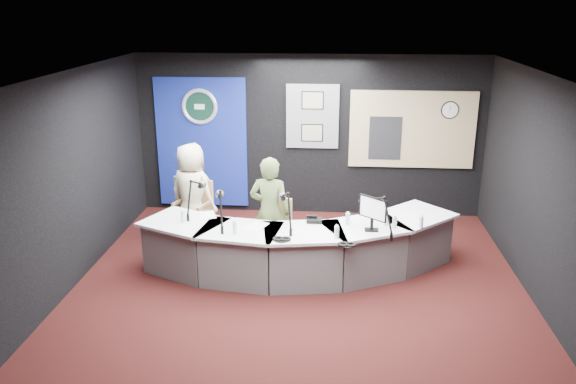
# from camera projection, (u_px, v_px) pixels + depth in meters

# --- Properties ---
(ground) EXTENTS (6.00, 6.00, 0.00)m
(ground) POSITION_uv_depth(u_px,v_px,m) (298.00, 290.00, 7.63)
(ground) COLOR black
(ground) RESTS_ON ground
(ceiling) EXTENTS (6.00, 6.00, 0.02)m
(ceiling) POSITION_uv_depth(u_px,v_px,m) (300.00, 76.00, 6.75)
(ceiling) COLOR silver
(ceiling) RESTS_ON ground
(wall_back) EXTENTS (6.00, 0.02, 2.80)m
(wall_back) POSITION_uv_depth(u_px,v_px,m) (309.00, 136.00, 10.03)
(wall_back) COLOR black
(wall_back) RESTS_ON ground
(wall_front) EXTENTS (6.00, 0.02, 2.80)m
(wall_front) POSITION_uv_depth(u_px,v_px,m) (275.00, 314.00, 4.35)
(wall_front) COLOR black
(wall_front) RESTS_ON ground
(wall_left) EXTENTS (0.02, 6.00, 2.80)m
(wall_left) POSITION_uv_depth(u_px,v_px,m) (66.00, 184.00, 7.41)
(wall_left) COLOR black
(wall_left) RESTS_ON ground
(wall_right) EXTENTS (0.02, 6.00, 2.80)m
(wall_right) POSITION_uv_depth(u_px,v_px,m) (547.00, 196.00, 6.96)
(wall_right) COLOR black
(wall_right) RESTS_ON ground
(broadcast_desk) EXTENTS (4.50, 1.90, 0.75)m
(broadcast_desk) POSITION_uv_depth(u_px,v_px,m) (297.00, 247.00, 8.04)
(broadcast_desk) COLOR silver
(broadcast_desk) RESTS_ON ground
(backdrop_panel) EXTENTS (1.60, 0.05, 2.30)m
(backdrop_panel) POSITION_uv_depth(u_px,v_px,m) (202.00, 143.00, 10.19)
(backdrop_panel) COLOR navy
(backdrop_panel) RESTS_ON wall_back
(agency_seal) EXTENTS (0.63, 0.07, 0.63)m
(agency_seal) POSITION_uv_depth(u_px,v_px,m) (199.00, 107.00, 9.94)
(agency_seal) COLOR silver
(agency_seal) RESTS_ON backdrop_panel
(seal_center) EXTENTS (0.48, 0.01, 0.48)m
(seal_center) POSITION_uv_depth(u_px,v_px,m) (200.00, 107.00, 9.95)
(seal_center) COLOR black
(seal_center) RESTS_ON backdrop_panel
(pinboard) EXTENTS (0.90, 0.04, 1.10)m
(pinboard) POSITION_uv_depth(u_px,v_px,m) (312.00, 117.00, 9.88)
(pinboard) COLOR slate
(pinboard) RESTS_ON wall_back
(framed_photo_upper) EXTENTS (0.34, 0.02, 0.27)m
(framed_photo_upper) POSITION_uv_depth(u_px,v_px,m) (313.00, 100.00, 9.77)
(framed_photo_upper) COLOR gray
(framed_photo_upper) RESTS_ON pinboard
(framed_photo_lower) EXTENTS (0.34, 0.02, 0.27)m
(framed_photo_lower) POSITION_uv_depth(u_px,v_px,m) (312.00, 133.00, 9.94)
(framed_photo_lower) COLOR gray
(framed_photo_lower) RESTS_ON pinboard
(booth_window_frame) EXTENTS (2.12, 0.06, 1.32)m
(booth_window_frame) POSITION_uv_depth(u_px,v_px,m) (412.00, 130.00, 9.82)
(booth_window_frame) COLOR tan
(booth_window_frame) RESTS_ON wall_back
(booth_glow) EXTENTS (2.00, 0.02, 1.20)m
(booth_glow) POSITION_uv_depth(u_px,v_px,m) (412.00, 130.00, 9.81)
(booth_glow) COLOR #D3B485
(booth_glow) RESTS_ON booth_window_frame
(equipment_rack) EXTENTS (0.55, 0.02, 0.75)m
(equipment_rack) POSITION_uv_depth(u_px,v_px,m) (385.00, 138.00, 9.87)
(equipment_rack) COLOR black
(equipment_rack) RESTS_ON booth_window_frame
(wall_clock) EXTENTS (0.28, 0.01, 0.28)m
(wall_clock) POSITION_uv_depth(u_px,v_px,m) (450.00, 110.00, 9.64)
(wall_clock) COLOR white
(wall_clock) RESTS_ON booth_window_frame
(armchair_left) EXTENTS (0.71, 0.71, 0.99)m
(armchair_left) POSITION_uv_depth(u_px,v_px,m) (193.00, 211.00, 9.08)
(armchair_left) COLOR #A8754C
(armchair_left) RESTS_ON ground
(armchair_right) EXTENTS (0.74, 0.74, 1.04)m
(armchair_right) POSITION_uv_depth(u_px,v_px,m) (270.00, 231.00, 8.24)
(armchair_right) COLOR #A8754C
(armchair_right) RESTS_ON ground
(draped_jacket) EXTENTS (0.50, 0.26, 0.70)m
(draped_jacket) POSITION_uv_depth(u_px,v_px,m) (190.00, 198.00, 9.27)
(draped_jacket) COLOR #676257
(draped_jacket) RESTS_ON armchair_left
(person_man) EXTENTS (0.91, 0.76, 1.58)m
(person_man) POSITION_uv_depth(u_px,v_px,m) (192.00, 193.00, 8.98)
(person_man) COLOR beige
(person_man) RESTS_ON ground
(person_woman) EXTENTS (0.64, 0.47, 1.61)m
(person_woman) POSITION_uv_depth(u_px,v_px,m) (270.00, 212.00, 8.15)
(person_woman) COLOR #536635
(person_woman) RESTS_ON ground
(computer_monitor) EXTENTS (0.38, 0.34, 0.33)m
(computer_monitor) POSITION_uv_depth(u_px,v_px,m) (373.00, 208.00, 7.53)
(computer_monitor) COLOR black
(computer_monitor) RESTS_ON broadcast_desk
(desk_phone) EXTENTS (0.21, 0.17, 0.05)m
(desk_phone) POSITION_uv_depth(u_px,v_px,m) (314.00, 220.00, 7.92)
(desk_phone) COLOR black
(desk_phone) RESTS_ON broadcast_desk
(headphones_near) EXTENTS (0.19, 0.19, 0.03)m
(headphones_near) POSITION_uv_depth(u_px,v_px,m) (347.00, 244.00, 7.15)
(headphones_near) COLOR black
(headphones_near) RESTS_ON broadcast_desk
(headphones_far) EXTENTS (0.21, 0.21, 0.03)m
(headphones_far) POSITION_uv_depth(u_px,v_px,m) (282.00, 239.00, 7.32)
(headphones_far) COLOR black
(headphones_far) RESTS_ON broadcast_desk
(paper_stack) EXTENTS (0.31, 0.37, 0.00)m
(paper_stack) POSITION_uv_depth(u_px,v_px,m) (207.00, 215.00, 8.18)
(paper_stack) COLOR white
(paper_stack) RESTS_ON broadcast_desk
(notepad) EXTENTS (0.34, 0.39, 0.00)m
(notepad) POSITION_uv_depth(u_px,v_px,m) (257.00, 226.00, 7.78)
(notepad) COLOR white
(notepad) RESTS_ON broadcast_desk
(boom_mic_a) EXTENTS (0.20, 0.73, 0.60)m
(boom_mic_a) POSITION_uv_depth(u_px,v_px,m) (195.00, 193.00, 8.15)
(boom_mic_a) COLOR black
(boom_mic_a) RESTS_ON broadcast_desk
(boom_mic_b) EXTENTS (0.26, 0.72, 0.60)m
(boom_mic_b) POSITION_uv_depth(u_px,v_px,m) (221.00, 204.00, 7.72)
(boom_mic_b) COLOR black
(boom_mic_b) RESTS_ON broadcast_desk
(boom_mic_c) EXTENTS (0.29, 0.72, 0.60)m
(boom_mic_c) POSITION_uv_depth(u_px,v_px,m) (286.00, 206.00, 7.65)
(boom_mic_c) COLOR black
(boom_mic_c) RESTS_ON broadcast_desk
(boom_mic_d) EXTENTS (0.46, 0.64, 0.60)m
(boom_mic_d) POSITION_uv_depth(u_px,v_px,m) (377.00, 211.00, 7.48)
(boom_mic_d) COLOR black
(boom_mic_d) RESTS_ON broadcast_desk
(water_bottles) EXTENTS (3.29, 0.57, 0.18)m
(water_bottles) POSITION_uv_depth(u_px,v_px,m) (300.00, 223.00, 7.63)
(water_bottles) COLOR silver
(water_bottles) RESTS_ON broadcast_desk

